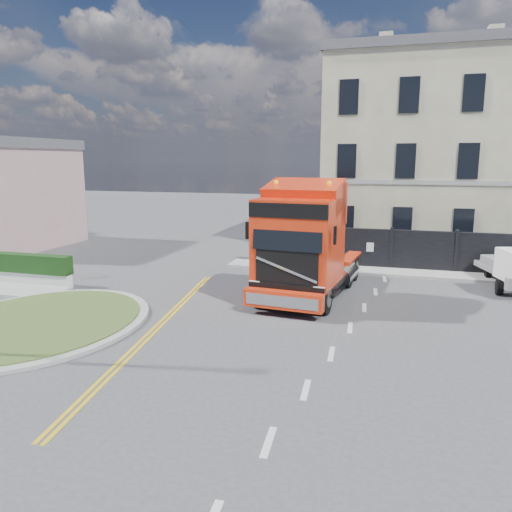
% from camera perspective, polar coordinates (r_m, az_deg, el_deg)
% --- Properties ---
extents(ground, '(120.00, 120.00, 0.00)m').
position_cam_1_polar(ground, '(17.52, 1.11, -6.90)').
color(ground, '#424244').
rests_on(ground, ground).
extents(traffic_island, '(6.80, 6.80, 0.17)m').
position_cam_1_polar(traffic_island, '(18.09, -23.71, -7.01)').
color(traffic_island, '#999993').
rests_on(traffic_island, ground).
extents(hoarding_fence, '(18.80, 0.25, 2.00)m').
position_cam_1_polar(hoarding_fence, '(25.59, 20.87, 0.40)').
color(hoarding_fence, black).
rests_on(hoarding_fence, ground).
extents(georgian_building, '(12.30, 10.30, 12.80)m').
position_cam_1_polar(georgian_building, '(32.66, 19.42, 11.06)').
color(georgian_building, beige).
rests_on(georgian_building, ground).
extents(pavement_far, '(20.00, 1.60, 0.12)m').
position_cam_1_polar(pavement_far, '(24.85, 19.62, -2.03)').
color(pavement_far, '#999993').
rests_on(pavement_far, ground).
extents(truck, '(3.50, 7.76, 4.51)m').
position_cam_1_polar(truck, '(19.28, 5.54, 0.90)').
color(truck, black).
rests_on(truck, ground).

